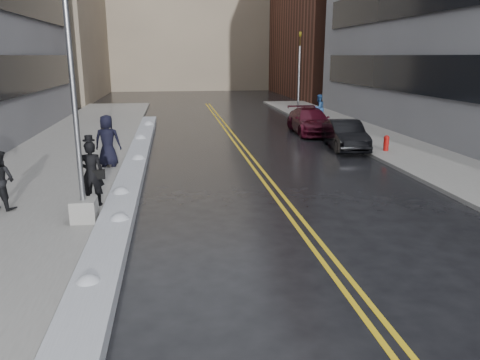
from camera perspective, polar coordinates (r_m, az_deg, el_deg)
name	(u,v)px	position (r m, az deg, el deg)	size (l,w,h in m)	color
ground	(214,248)	(11.32, -3.24, -8.31)	(160.00, 160.00, 0.00)	black
sidewalk_west	(59,162)	(21.40, -21.24, 2.06)	(5.50, 50.00, 0.15)	gray
sidewalk_east	(405,152)	(23.49, 19.52, 3.29)	(4.00, 50.00, 0.15)	gray
lane_line_left	(246,158)	(21.10, 0.73, 2.71)	(0.12, 50.00, 0.01)	gold
lane_line_right	(252,158)	(21.14, 1.53, 2.73)	(0.12, 50.00, 0.01)	gold
snow_ridge	(134,168)	(18.93, -12.82, 1.43)	(0.90, 30.00, 0.34)	#B8BAC1
building_west_far	(27,11)	(56.49, -24.50, 18.25)	(14.00, 22.00, 18.00)	gray
building_far	(189,8)	(70.73, -6.23, 20.12)	(36.00, 16.00, 22.00)	gray
lamppost	(77,133)	(12.76, -19.24, 5.40)	(0.65, 0.65, 7.62)	gray
fire_hydrant	(386,142)	(22.96, 17.41, 4.42)	(0.26, 0.26, 0.73)	maroon
traffic_signal	(299,71)	(35.64, 7.21, 13.09)	(0.16, 0.20, 6.00)	gray
pedestrian_fedora	(91,174)	(14.37, -17.66, 0.76)	(0.71, 0.46, 1.94)	black
pedestrian_b	(0,180)	(15.04, -27.19, 0.01)	(0.85, 0.66, 1.74)	black
pedestrian_c	(107,141)	(19.40, -15.85, 4.62)	(1.01, 0.66, 2.07)	black
pedestrian_east	(319,108)	(32.20, 9.57, 8.64)	(0.88, 0.69, 1.82)	navy
car_black	(345,135)	(23.61, 12.69, 5.38)	(1.49, 4.26, 1.40)	black
car_maroon	(310,121)	(28.14, 8.55, 7.12)	(2.05, 5.03, 1.46)	#3E0917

